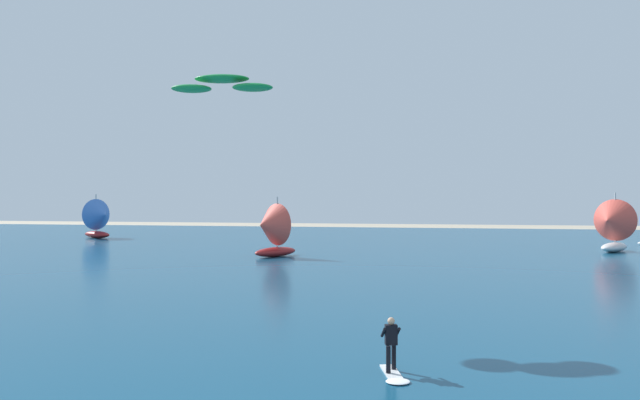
{
  "coord_description": "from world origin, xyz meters",
  "views": [
    {
      "loc": [
        4.46,
        -4.7,
        5.41
      ],
      "look_at": [
        1.08,
        14.73,
        5.29
      ],
      "focal_mm": 32.37,
      "sensor_mm": 36.0,
      "label": 1
    }
  ],
  "objects_px": {
    "kite": "(222,84)",
    "sailboat_mid_right": "(611,225)",
    "kitesurfer": "(392,354)",
    "sailboat_center_horizon": "(100,218)",
    "sailboat_far_right": "(270,229)"
  },
  "relations": [
    {
      "from": "kite",
      "to": "sailboat_mid_right",
      "type": "height_order",
      "value": "kite"
    },
    {
      "from": "sailboat_mid_right",
      "to": "kite",
      "type": "bearing_deg",
      "value": -128.29
    },
    {
      "from": "kitesurfer",
      "to": "kite",
      "type": "xyz_separation_m",
      "value": [
        -8.01,
        7.61,
        9.77
      ]
    },
    {
      "from": "kite",
      "to": "sailboat_center_horizon",
      "type": "xyz_separation_m",
      "value": [
        -31.47,
        42.81,
        -7.8
      ]
    },
    {
      "from": "kitesurfer",
      "to": "sailboat_center_horizon",
      "type": "height_order",
      "value": "sailboat_center_horizon"
    },
    {
      "from": "sailboat_far_right",
      "to": "sailboat_mid_right",
      "type": "bearing_deg",
      "value": 17.51
    },
    {
      "from": "kitesurfer",
      "to": "sailboat_far_right",
      "type": "height_order",
      "value": "sailboat_far_right"
    },
    {
      "from": "sailboat_far_right",
      "to": "sailboat_center_horizon",
      "type": "distance_m",
      "value": 33.04
    },
    {
      "from": "kite",
      "to": "kitesurfer",
      "type": "bearing_deg",
      "value": -43.53
    },
    {
      "from": "kitesurfer",
      "to": "kite",
      "type": "relative_size",
      "value": 0.43
    },
    {
      "from": "kite",
      "to": "sailboat_mid_right",
      "type": "xyz_separation_m",
      "value": [
        26.82,
        33.97,
        -7.77
      ]
    },
    {
      "from": "sailboat_far_right",
      "to": "sailboat_mid_right",
      "type": "height_order",
      "value": "sailboat_mid_right"
    },
    {
      "from": "sailboat_far_right",
      "to": "sailboat_mid_right",
      "type": "xyz_separation_m",
      "value": [
        30.99,
        9.77,
        0.18
      ]
    },
    {
      "from": "sailboat_center_horizon",
      "to": "sailboat_far_right",
      "type": "bearing_deg",
      "value": -34.29
    },
    {
      "from": "kitesurfer",
      "to": "sailboat_mid_right",
      "type": "distance_m",
      "value": 45.68
    }
  ]
}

